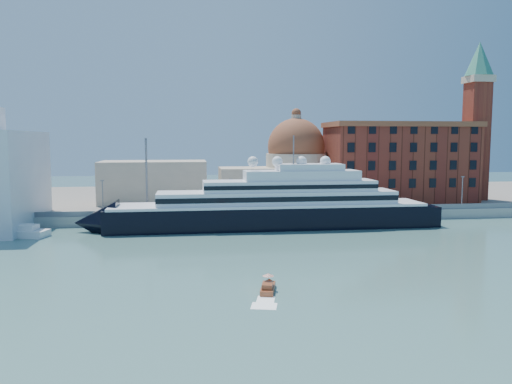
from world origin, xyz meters
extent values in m
plane|color=#3D6967|center=(0.00, 0.00, 0.00)|extent=(400.00, 400.00, 0.00)
cube|color=gray|center=(0.00, 34.00, 1.25)|extent=(180.00, 10.00, 2.50)
cube|color=slate|center=(0.00, 75.00, 1.00)|extent=(260.00, 72.00, 2.00)
cube|color=slate|center=(0.00, 29.50, 3.10)|extent=(180.00, 0.10, 1.20)
cube|color=black|center=(8.12, 23.00, 2.06)|extent=(72.99, 11.23, 6.08)
cone|color=black|center=(-30.24, 23.00, 2.06)|extent=(9.36, 11.23, 11.23)
cube|color=black|center=(44.62, 23.00, 1.87)|extent=(5.61, 10.29, 5.61)
cube|color=white|center=(8.12, 23.00, 5.33)|extent=(71.12, 11.42, 0.56)
cube|color=white|center=(10.00, 23.00, 7.02)|extent=(54.28, 9.36, 2.81)
cube|color=black|center=(10.00, 18.32, 7.02)|extent=(54.28, 0.15, 1.12)
cube|color=white|center=(12.80, 23.00, 9.64)|extent=(39.30, 8.42, 2.43)
cube|color=white|center=(15.61, 23.00, 11.98)|extent=(26.20, 7.49, 2.25)
cube|color=white|center=(17.48, 23.00, 13.85)|extent=(14.97, 6.55, 1.50)
cylinder|color=slate|center=(13.74, 23.00, 17.78)|extent=(0.28, 0.28, 6.55)
sphere|color=white|center=(4.38, 23.00, 15.16)|extent=(2.43, 2.43, 2.43)
sphere|color=white|center=(10.00, 23.00, 15.16)|extent=(2.43, 2.43, 2.43)
sphere|color=white|center=(15.61, 23.00, 15.16)|extent=(2.43, 2.43, 2.43)
sphere|color=white|center=(21.23, 23.00, 15.16)|extent=(2.43, 2.43, 2.43)
cube|color=white|center=(-45.43, 19.36, 0.63)|extent=(13.27, 7.56, 1.68)
cube|color=white|center=(-43.42, 18.78, 2.00)|extent=(4.77, 3.70, 1.26)
cube|color=brown|center=(0.13, -24.89, 0.30)|extent=(2.88, 5.40, 0.86)
cube|color=brown|center=(-0.07, -25.72, 1.03)|extent=(1.84, 2.40, 0.69)
cylinder|color=slate|center=(0.23, -24.47, 1.37)|extent=(0.05, 0.05, 1.37)
cone|color=red|center=(0.23, -24.47, 2.14)|extent=(1.54, 1.54, 0.34)
cube|color=maroon|center=(52.00, 52.00, 13.00)|extent=(42.00, 18.00, 22.00)
cube|color=brown|center=(52.00, 52.00, 24.50)|extent=(43.00, 19.00, 1.50)
cube|color=maroon|center=(76.00, 52.00, 19.50)|extent=(6.00, 6.00, 35.00)
cube|color=beige|center=(76.00, 52.00, 38.00)|extent=(7.00, 7.00, 2.00)
cone|color=#3E8A6F|center=(76.00, 52.00, 44.00)|extent=(8.40, 8.40, 10.00)
cylinder|color=beige|center=(22.00, 58.00, 9.00)|extent=(18.00, 18.00, 14.00)
sphere|color=brown|center=(22.00, 58.00, 18.00)|extent=(17.00, 17.00, 17.00)
cylinder|color=beige|center=(22.00, 58.00, 26.00)|extent=(3.00, 3.00, 3.00)
cube|color=beige|center=(8.00, 56.00, 7.00)|extent=(18.00, 14.00, 10.00)
cube|color=beige|center=(-20.00, 58.00, 8.00)|extent=(30.00, 16.00, 12.00)
cylinder|color=slate|center=(-30.00, 31.00, 6.50)|extent=(0.24, 0.24, 8.00)
cube|color=slate|center=(-30.00, 31.00, 10.60)|extent=(0.80, 0.30, 0.25)
cylinder|color=slate|center=(0.00, 31.00, 6.50)|extent=(0.24, 0.24, 8.00)
cube|color=slate|center=(0.00, 31.00, 10.60)|extent=(0.80, 0.30, 0.25)
cylinder|color=slate|center=(30.00, 31.00, 6.50)|extent=(0.24, 0.24, 8.00)
cube|color=slate|center=(30.00, 31.00, 10.60)|extent=(0.80, 0.30, 0.25)
cylinder|color=slate|center=(60.00, 31.00, 6.50)|extent=(0.24, 0.24, 8.00)
cube|color=slate|center=(60.00, 31.00, 10.60)|extent=(0.80, 0.30, 0.25)
cylinder|color=slate|center=(-20.00, 33.00, 11.50)|extent=(0.50, 0.50, 18.00)
camera|label=1|loc=(-10.22, -88.58, 20.03)|focal=35.00mm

